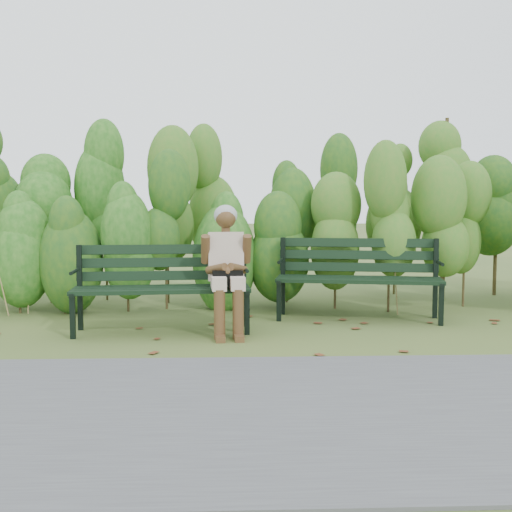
{
  "coord_description": "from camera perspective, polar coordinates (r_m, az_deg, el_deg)",
  "views": [
    {
      "loc": [
        -0.25,
        -5.79,
        1.25
      ],
      "look_at": [
        0.0,
        0.35,
        0.75
      ],
      "focal_mm": 42.0,
      "sensor_mm": 36.0,
      "label": 1
    }
  ],
  "objects": [
    {
      "name": "seated_woman",
      "position": [
        5.94,
        -2.82,
        -0.48
      ],
      "size": [
        0.52,
        0.75,
        1.28
      ],
      "color": "beige",
      "rests_on": "ground"
    },
    {
      "name": "hedge_band",
      "position": [
        7.66,
        -0.45,
        4.71
      ],
      "size": [
        11.04,
        1.67,
        2.42
      ],
      "color": "#47381E",
      "rests_on": "ground"
    },
    {
      "name": "footpath",
      "position": [
        3.81,
        1.59,
        -14.44
      ],
      "size": [
        60.0,
        2.5,
        0.01
      ],
      "primitive_type": "cube",
      "color": "#474749",
      "rests_on": "ground"
    },
    {
      "name": "bench_right",
      "position": [
        6.83,
        9.71,
        -1.45
      ],
      "size": [
        1.88,
        0.91,
        0.9
      ],
      "color": "black",
      "rests_on": "ground"
    },
    {
      "name": "bench_left",
      "position": [
        6.13,
        -8.93,
        -2.3
      ],
      "size": [
        1.78,
        0.7,
        0.87
      ],
      "color": "black",
      "rests_on": "ground"
    },
    {
      "name": "leaf_litter",
      "position": [
        5.89,
        -0.63,
        -7.57
      ],
      "size": [
        5.21,
        1.99,
        0.01
      ],
      "color": "brown",
      "rests_on": "ground"
    },
    {
      "name": "ground",
      "position": [
        5.93,
        0.14,
        -7.52
      ],
      "size": [
        80.0,
        80.0,
        0.0
      ],
      "primitive_type": "plane",
      "color": "#475B28"
    }
  ]
}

